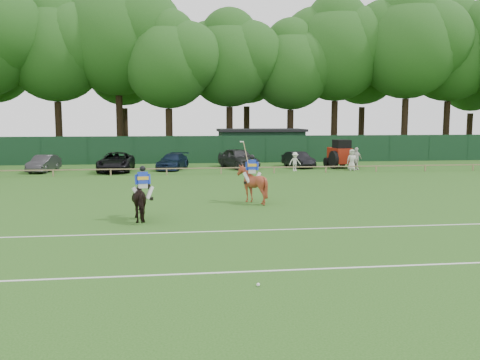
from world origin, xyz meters
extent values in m
plane|color=#1E4C14|center=(0.00, 0.00, 0.00)|extent=(160.00, 160.00, 0.00)
imported|color=black|center=(-3.67, 1.49, 0.84)|extent=(1.28, 2.12, 1.67)
imported|color=maroon|center=(1.36, 5.09, 0.92)|extent=(1.69, 1.85, 1.84)
imported|color=#2F2F31|center=(-12.41, 21.22, 0.64)|extent=(1.90, 4.05, 1.28)
imported|color=black|center=(-6.93, 20.87, 0.73)|extent=(2.58, 5.33, 1.46)
imported|color=#111E35|center=(-2.57, 21.81, 0.64)|extent=(2.96, 4.73, 1.28)
imported|color=#313133|center=(2.82, 22.27, 0.82)|extent=(3.46, 5.16, 1.63)
imported|color=black|center=(7.89, 22.23, 0.65)|extent=(2.19, 4.14, 1.30)
imported|color=silver|center=(6.91, 19.33, 0.74)|extent=(1.03, 0.69, 1.47)
imported|color=silver|center=(11.97, 19.64, 0.90)|extent=(1.13, 0.72, 1.80)
imported|color=silver|center=(11.50, 19.27, 0.83)|extent=(0.83, 0.55, 1.67)
cube|color=silver|center=(-3.67, 1.49, 1.42)|extent=(0.40, 0.33, 0.18)
cube|color=#1B35C3|center=(-3.67, 1.49, 1.74)|extent=(0.45, 0.38, 0.51)
cube|color=gold|center=(-3.67, 1.49, 1.72)|extent=(0.48, 0.37, 0.18)
sphere|color=black|center=(-3.67, 1.49, 2.11)|extent=(0.25, 0.25, 0.25)
cylinder|color=silver|center=(-3.41, 1.49, 1.12)|extent=(0.41, 0.40, 0.59)
cylinder|color=silver|center=(-3.92, 1.39, 1.12)|extent=(0.43, 0.31, 0.59)
cube|color=silver|center=(1.36, 5.09, 1.56)|extent=(0.39, 0.30, 0.18)
cube|color=#1B35C3|center=(1.36, 5.09, 1.88)|extent=(0.44, 0.35, 0.51)
cube|color=gold|center=(1.36, 5.09, 1.86)|extent=(0.46, 0.34, 0.18)
sphere|color=black|center=(1.36, 5.09, 2.25)|extent=(0.25, 0.25, 0.25)
cylinder|color=silver|center=(1.61, 5.01, 1.26)|extent=(0.42, 0.32, 0.59)
cylinder|color=silver|center=(1.10, 5.08, 1.26)|extent=(0.42, 0.38, 0.59)
cylinder|color=tan|center=(1.07, 5.18, 2.43)|extent=(0.21, 0.61, 1.17)
sphere|color=silver|center=(-0.35, -7.22, 0.04)|extent=(0.09, 0.09, 0.09)
cube|color=silver|center=(0.00, -6.00, 0.01)|extent=(60.00, 0.10, 0.01)
cube|color=silver|center=(0.00, -1.00, 0.01)|extent=(60.00, 0.10, 0.01)
cube|color=#997F5B|center=(0.00, 18.00, 0.45)|extent=(62.00, 0.08, 0.08)
cube|color=#14351E|center=(0.00, 27.00, 1.25)|extent=(92.00, 0.04, 2.50)
cube|color=#14331E|center=(6.00, 30.00, 1.40)|extent=(8.00, 4.00, 2.80)
cube|color=black|center=(6.00, 30.00, 2.92)|extent=(8.40, 4.40, 0.24)
cube|color=maroon|center=(11.21, 21.50, 1.02)|extent=(1.51, 2.46, 1.27)
cube|color=black|center=(11.25, 21.11, 1.90)|extent=(1.30, 1.38, 0.88)
cylinder|color=black|center=(10.46, 20.73, 0.73)|extent=(0.45, 1.48, 1.46)
cylinder|color=black|center=(12.11, 20.91, 0.73)|extent=(0.45, 1.48, 1.46)
cylinder|color=black|center=(10.38, 22.39, 0.39)|extent=(0.37, 0.81, 0.78)
cylinder|color=black|center=(11.83, 22.55, 0.39)|extent=(0.37, 0.81, 0.78)
camera|label=1|loc=(-2.34, -19.26, 4.18)|focal=38.00mm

